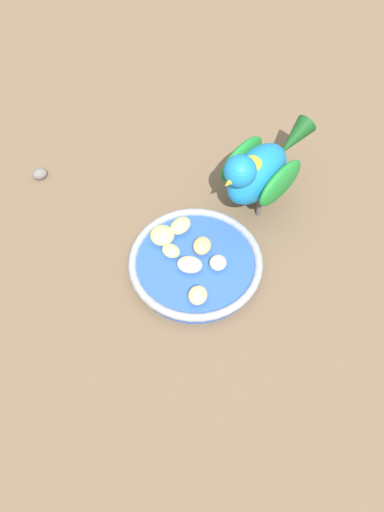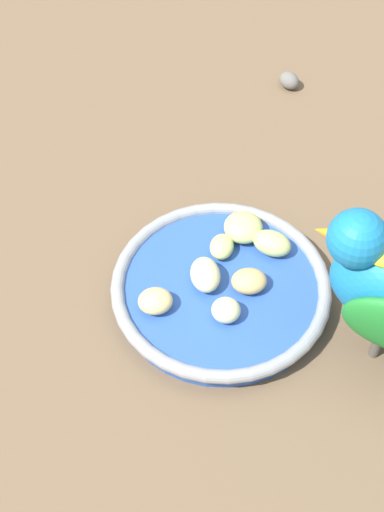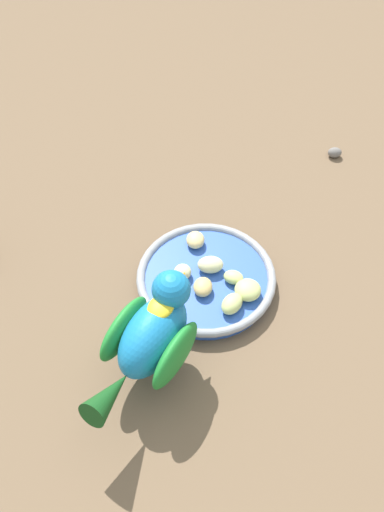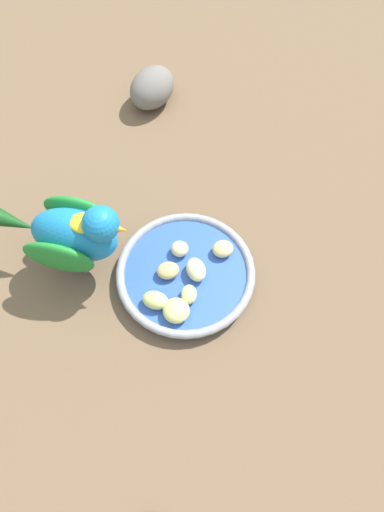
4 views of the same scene
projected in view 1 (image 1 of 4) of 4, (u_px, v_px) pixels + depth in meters
The scene contains 11 objects.
ground_plane at pixel (206, 276), 0.92m from camera, with size 4.00×4.00×0.00m, color brown.
feeding_bowl at pixel (197, 262), 0.92m from camera, with size 0.20×0.20×0.02m.
apple_piece_0 at pixel (190, 265), 0.90m from camera, with size 0.04×0.03×0.02m, color beige.
apple_piece_1 at pixel (198, 295), 0.87m from camera, with size 0.03×0.03×0.02m, color #E5C67F.
apple_piece_2 at pixel (180, 226), 0.94m from camera, with size 0.04×0.03×0.02m, color #C6D17A.
apple_piece_3 at pixel (163, 235), 0.93m from camera, with size 0.04×0.04×0.02m, color #C6D17A.
apple_piece_4 at pixel (218, 263), 0.90m from camera, with size 0.03×0.02×0.02m, color beige.
apple_piece_5 at pixel (171, 251), 0.92m from camera, with size 0.03×0.02×0.02m, color #C6D17A.
apple_piece_6 at pixel (202, 246), 0.92m from camera, with size 0.03×0.03×0.02m, color tan.
parrot at pixel (259, 170), 0.93m from camera, with size 0.10×0.21×0.15m.
pebble_0 at pixel (40, 174), 1.02m from camera, with size 0.03×0.02×0.02m, color slate.
Camera 1 is at (-0.30, 0.40, 0.78)m, focal length 43.69 mm.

